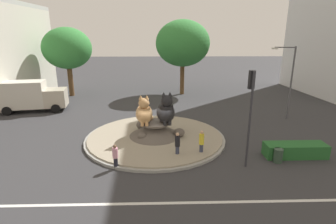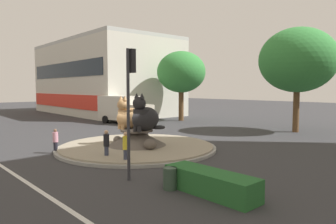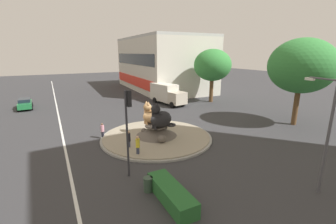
# 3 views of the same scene
# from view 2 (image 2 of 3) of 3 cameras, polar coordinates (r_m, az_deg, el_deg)

# --- Properties ---
(ground_plane) EXTENTS (160.00, 160.00, 0.00)m
(ground_plane) POSITION_cam_2_polar(r_m,az_deg,el_deg) (21.69, -5.63, -6.63)
(ground_plane) COLOR #333335
(lane_centreline) EXTENTS (112.00, 0.20, 0.01)m
(lane_centreline) POSITION_cam_2_polar(r_m,az_deg,el_deg) (18.18, -27.03, -9.25)
(lane_centreline) COLOR silver
(lane_centreline) RESTS_ON ground
(roundabout_island) EXTENTS (10.70, 10.70, 1.33)m
(roundabout_island) POSITION_cam_2_polar(r_m,az_deg,el_deg) (21.62, -5.62, -5.63)
(roundabout_island) COLOR gray
(roundabout_island) RESTS_ON ground
(cat_statue_calico) EXTENTS (1.51, 2.42, 2.28)m
(cat_statue_calico) POSITION_cam_2_polar(r_m,az_deg,el_deg) (21.94, -7.21, -0.82)
(cat_statue_calico) COLOR tan
(cat_statue_calico) RESTS_ON roundabout_island
(cat_statue_black) EXTENTS (1.67, 2.63, 2.48)m
(cat_statue_black) POSITION_cam_2_polar(r_m,az_deg,el_deg) (20.72, -4.26, -0.90)
(cat_statue_black) COLOR black
(cat_statue_black) RESTS_ON roundabout_island
(traffic_light_mast) EXTENTS (0.35, 0.46, 5.85)m
(traffic_light_mast) POSITION_cam_2_polar(r_m,az_deg,el_deg) (14.09, -6.89, 3.92)
(traffic_light_mast) COLOR #2D2D33
(traffic_light_mast) RESTS_ON ground
(shophouse_block) EXTENTS (26.62, 14.26, 11.44)m
(shophouse_block) POSITION_cam_2_polar(r_m,az_deg,el_deg) (53.02, -11.56, 6.00)
(shophouse_block) COLOR beige
(shophouse_block) RESTS_ON ground
(clipped_hedge_strip) EXTENTS (4.01, 1.20, 0.90)m
(clipped_hedge_strip) POSITION_cam_2_polar(r_m,az_deg,el_deg) (12.69, 7.66, -12.54)
(clipped_hedge_strip) COLOR #235B28
(clipped_hedge_strip) RESTS_ON ground
(broadleaf_tree_behind_island) EXTENTS (6.09, 6.09, 8.72)m
(broadleaf_tree_behind_island) POSITION_cam_2_polar(r_m,az_deg,el_deg) (39.96, 2.40, 7.19)
(broadleaf_tree_behind_island) COLOR brown
(broadleaf_tree_behind_island) RESTS_ON ground
(second_tree_near_tower) EXTENTS (7.01, 7.01, 9.68)m
(second_tree_near_tower) POSITION_cam_2_polar(r_m,az_deg,el_deg) (31.85, 22.35, 8.63)
(second_tree_near_tower) COLOR brown
(second_tree_near_tower) RESTS_ON ground
(pedestrian_black_shirt) EXTENTS (0.33, 0.33, 1.74)m
(pedestrian_black_shirt) POSITION_cam_2_polar(r_m,az_deg,el_deg) (18.49, -11.06, -5.70)
(pedestrian_black_shirt) COLOR #33384C
(pedestrian_black_shirt) RESTS_ON ground
(pedestrian_yellow_shirt) EXTENTS (0.33, 0.33, 1.78)m
(pedestrian_yellow_shirt) POSITION_cam_2_polar(r_m,az_deg,el_deg) (17.27, -7.64, -6.27)
(pedestrian_yellow_shirt) COLOR #33384C
(pedestrian_yellow_shirt) RESTS_ON ground
(pedestrian_pink_shirt) EXTENTS (0.34, 0.34, 1.56)m
(pedestrian_pink_shirt) POSITION_cam_2_polar(r_m,az_deg,el_deg) (21.24, -19.64, -4.86)
(pedestrian_pink_shirt) COLOR black
(pedestrian_pink_shirt) RESTS_ON ground
(delivery_box_truck) EXTENTS (7.25, 3.52, 3.20)m
(delivery_box_truck) POSITION_cam_2_polar(r_m,az_deg,el_deg) (36.85, -8.02, 0.53)
(delivery_box_truck) COLOR #B7AD99
(delivery_box_truck) RESTS_ON ground
(litter_bin) EXTENTS (0.56, 0.56, 0.90)m
(litter_bin) POSITION_cam_2_polar(r_m,az_deg,el_deg) (13.13, 0.36, -11.92)
(litter_bin) COLOR #2D4233
(litter_bin) RESTS_ON ground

